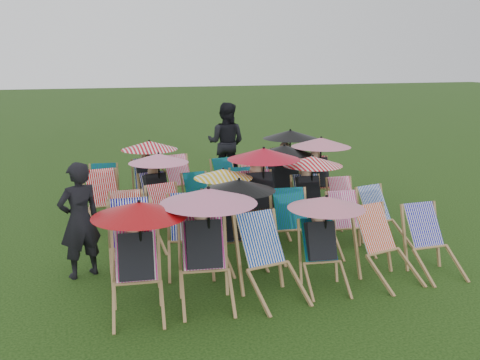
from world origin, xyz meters
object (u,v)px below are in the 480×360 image
object	(u,v)px
deckchair_5	(434,242)
person_left	(79,220)
deckchair_29	(290,161)
person_rear	(226,143)
deckchair_0	(138,256)

from	to	relation	value
deckchair_5	person_left	xyz separation A→B (m)	(-4.58, 1.52, 0.34)
deckchair_5	deckchair_29	distance (m)	4.73
deckchair_29	person_rear	xyz separation A→B (m)	(-0.93, 1.62, 0.22)
deckchair_0	person_left	distance (m)	1.47
deckchair_5	deckchair_29	xyz separation A→B (m)	(-0.03, 4.72, 0.29)
deckchair_5	person_left	size ratio (longest dim) A/B	0.58
deckchair_0	deckchair_5	distance (m)	4.03
deckchair_29	person_left	world-z (taller)	person_left
deckchair_5	person_rear	xyz separation A→B (m)	(-0.96, 6.35, 0.50)
person_left	person_rear	size ratio (longest dim) A/B	0.83
deckchair_0	deckchair_5	world-z (taller)	deckchair_0
deckchair_5	person_left	distance (m)	4.84
deckchair_29	person_rear	distance (m)	1.88
deckchair_0	deckchair_5	size ratio (longest dim) A/B	1.43
deckchair_0	deckchair_29	xyz separation A→B (m)	(3.99, 4.55, 0.05)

